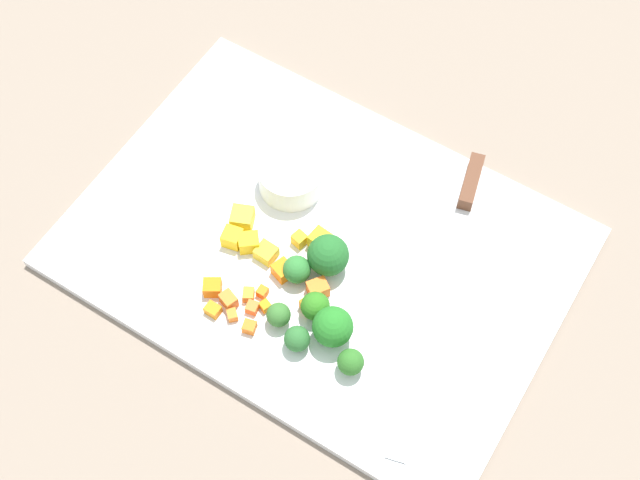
# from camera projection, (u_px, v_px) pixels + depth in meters

# --- Properties ---
(ground_plane) EXTENTS (4.00, 4.00, 0.00)m
(ground_plane) POSITION_uv_depth(u_px,v_px,m) (320.00, 250.00, 0.94)
(ground_plane) COLOR gray
(cutting_board) EXTENTS (0.51, 0.36, 0.01)m
(cutting_board) POSITION_uv_depth(u_px,v_px,m) (320.00, 247.00, 0.93)
(cutting_board) COLOR white
(cutting_board) RESTS_ON ground_plane
(prep_bowl) EXTENTS (0.07, 0.07, 0.03)m
(prep_bowl) POSITION_uv_depth(u_px,v_px,m) (291.00, 176.00, 0.95)
(prep_bowl) COLOR white
(prep_bowl) RESTS_ON cutting_board
(chef_knife) EXTENTS (0.11, 0.34, 0.02)m
(chef_knife) POSITION_uv_depth(u_px,v_px,m) (452.00, 251.00, 0.92)
(chef_knife) COLOR silver
(chef_knife) RESTS_ON cutting_board
(carrot_dice_0) EXTENTS (0.02, 0.01, 0.01)m
(carrot_dice_0) POSITION_uv_depth(u_px,v_px,m) (213.00, 310.00, 0.88)
(carrot_dice_0) COLOR orange
(carrot_dice_0) RESTS_ON cutting_board
(carrot_dice_1) EXTENTS (0.01, 0.01, 0.01)m
(carrot_dice_1) POSITION_uv_depth(u_px,v_px,m) (252.00, 308.00, 0.88)
(carrot_dice_1) COLOR orange
(carrot_dice_1) RESTS_ON cutting_board
(carrot_dice_2) EXTENTS (0.01, 0.01, 0.01)m
(carrot_dice_2) POSITION_uv_depth(u_px,v_px,m) (262.00, 292.00, 0.89)
(carrot_dice_2) COLOR orange
(carrot_dice_2) RESTS_ON cutting_board
(carrot_dice_3) EXTENTS (0.02, 0.01, 0.01)m
(carrot_dice_3) POSITION_uv_depth(u_px,v_px,m) (232.00, 315.00, 0.88)
(carrot_dice_3) COLOR orange
(carrot_dice_3) RESTS_ON cutting_board
(carrot_dice_4) EXTENTS (0.02, 0.02, 0.02)m
(carrot_dice_4) POSITION_uv_depth(u_px,v_px,m) (283.00, 270.00, 0.90)
(carrot_dice_4) COLOR orange
(carrot_dice_4) RESTS_ON cutting_board
(carrot_dice_5) EXTENTS (0.02, 0.02, 0.02)m
(carrot_dice_5) POSITION_uv_depth(u_px,v_px,m) (212.00, 287.00, 0.89)
(carrot_dice_5) COLOR orange
(carrot_dice_5) RESTS_ON cutting_board
(carrot_dice_6) EXTENTS (0.02, 0.02, 0.02)m
(carrot_dice_6) POSITION_uv_depth(u_px,v_px,m) (229.00, 300.00, 0.89)
(carrot_dice_6) COLOR orange
(carrot_dice_6) RESTS_ON cutting_board
(carrot_dice_7) EXTENTS (0.02, 0.02, 0.01)m
(carrot_dice_7) POSITION_uv_depth(u_px,v_px,m) (311.00, 305.00, 0.88)
(carrot_dice_7) COLOR orange
(carrot_dice_7) RESTS_ON cutting_board
(carrot_dice_8) EXTENTS (0.01, 0.01, 0.01)m
(carrot_dice_8) POSITION_uv_depth(u_px,v_px,m) (265.00, 306.00, 0.89)
(carrot_dice_8) COLOR orange
(carrot_dice_8) RESTS_ON cutting_board
(carrot_dice_9) EXTENTS (0.03, 0.03, 0.02)m
(carrot_dice_9) POSITION_uv_depth(u_px,v_px,m) (318.00, 289.00, 0.89)
(carrot_dice_9) COLOR orange
(carrot_dice_9) RESTS_ON cutting_board
(carrot_dice_10) EXTENTS (0.02, 0.02, 0.01)m
(carrot_dice_10) POSITION_uv_depth(u_px,v_px,m) (249.00, 295.00, 0.89)
(carrot_dice_10) COLOR orange
(carrot_dice_10) RESTS_ON cutting_board
(carrot_dice_11) EXTENTS (0.02, 0.01, 0.01)m
(carrot_dice_11) POSITION_uv_depth(u_px,v_px,m) (249.00, 327.00, 0.87)
(carrot_dice_11) COLOR orange
(carrot_dice_11) RESTS_ON cutting_board
(pepper_dice_0) EXTENTS (0.02, 0.02, 0.01)m
(pepper_dice_0) POSITION_uv_depth(u_px,v_px,m) (299.00, 239.00, 0.92)
(pepper_dice_0) COLOR yellow
(pepper_dice_0) RESTS_ON cutting_board
(pepper_dice_1) EXTENTS (0.03, 0.03, 0.02)m
(pepper_dice_1) POSITION_uv_depth(u_px,v_px,m) (249.00, 243.00, 0.92)
(pepper_dice_1) COLOR yellow
(pepper_dice_1) RESTS_ON cutting_board
(pepper_dice_2) EXTENTS (0.02, 0.02, 0.02)m
(pepper_dice_2) POSITION_uv_depth(u_px,v_px,m) (232.00, 238.00, 0.92)
(pepper_dice_2) COLOR yellow
(pepper_dice_2) RESTS_ON cutting_board
(pepper_dice_3) EXTENTS (0.03, 0.03, 0.02)m
(pepper_dice_3) POSITION_uv_depth(u_px,v_px,m) (242.00, 218.00, 0.93)
(pepper_dice_3) COLOR yellow
(pepper_dice_3) RESTS_ON cutting_board
(pepper_dice_4) EXTENTS (0.02, 0.02, 0.01)m
(pepper_dice_4) POSITION_uv_depth(u_px,v_px,m) (266.00, 253.00, 0.91)
(pepper_dice_4) COLOR yellow
(pepper_dice_4) RESTS_ON cutting_board
(pepper_dice_5) EXTENTS (0.02, 0.02, 0.02)m
(pepper_dice_5) POSITION_uv_depth(u_px,v_px,m) (323.00, 239.00, 0.92)
(pepper_dice_5) COLOR yellow
(pepper_dice_5) RESTS_ON cutting_board
(broccoli_floret_0) EXTENTS (0.03, 0.03, 0.03)m
(broccoli_floret_0) POSITION_uv_depth(u_px,v_px,m) (297.00, 270.00, 0.89)
(broccoli_floret_0) COLOR #97B05D
(broccoli_floret_0) RESTS_ON cutting_board
(broccoli_floret_1) EXTENTS (0.02, 0.02, 0.03)m
(broccoli_floret_1) POSITION_uv_depth(u_px,v_px,m) (279.00, 315.00, 0.87)
(broccoli_floret_1) COLOR #96BA6C
(broccoli_floret_1) RESTS_ON cutting_board
(broccoli_floret_2) EXTENTS (0.04, 0.04, 0.04)m
(broccoli_floret_2) POSITION_uv_depth(u_px,v_px,m) (333.00, 327.00, 0.85)
(broccoli_floret_2) COLOR #84B95E
(broccoli_floret_2) RESTS_ON cutting_board
(broccoli_floret_3) EXTENTS (0.03, 0.03, 0.03)m
(broccoli_floret_3) POSITION_uv_depth(u_px,v_px,m) (297.00, 339.00, 0.86)
(broccoli_floret_3) COLOR #94BE65
(broccoli_floret_3) RESTS_ON cutting_board
(broccoli_floret_4) EXTENTS (0.03, 0.03, 0.03)m
(broccoli_floret_4) POSITION_uv_depth(u_px,v_px,m) (351.00, 362.00, 0.84)
(broccoli_floret_4) COLOR #98B85A
(broccoli_floret_4) RESTS_ON cutting_board
(broccoli_floret_5) EXTENTS (0.03, 0.03, 0.03)m
(broccoli_floret_5) POSITION_uv_depth(u_px,v_px,m) (315.00, 306.00, 0.87)
(broccoli_floret_5) COLOR #87BA61
(broccoli_floret_5) RESTS_ON cutting_board
(broccoli_floret_6) EXTENTS (0.04, 0.04, 0.05)m
(broccoli_floret_6) POSITION_uv_depth(u_px,v_px,m) (328.00, 255.00, 0.89)
(broccoli_floret_6) COLOR #92BD59
(broccoli_floret_6) RESTS_ON cutting_board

